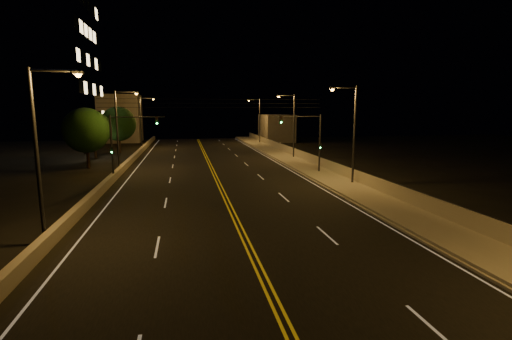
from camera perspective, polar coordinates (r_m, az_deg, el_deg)
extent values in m
cube|color=black|center=(28.80, -4.68, -4.38)|extent=(18.00, 120.00, 0.02)
cube|color=gray|center=(31.76, 15.10, -3.12)|extent=(3.60, 120.00, 0.30)
cube|color=gray|center=(31.01, 11.98, -3.44)|extent=(0.14, 120.00, 0.15)
cube|color=#A49B89|center=(32.38, 17.78, -1.84)|extent=(0.30, 120.00, 1.00)
cube|color=#A49B89|center=(29.37, -24.16, -4.18)|extent=(0.45, 120.00, 0.75)
cube|color=gray|center=(80.44, 3.13, 6.48)|extent=(6.00, 10.00, 5.66)
cube|color=gray|center=(83.21, -20.09, 7.46)|extent=(8.00, 8.00, 9.80)
cylinder|color=black|center=(32.29, 17.82, -0.91)|extent=(0.06, 120.00, 0.06)
cube|color=silver|center=(29.19, -21.77, -4.82)|extent=(0.12, 116.00, 0.00)
cube|color=silver|center=(30.90, 11.41, -3.57)|extent=(0.12, 116.00, 0.00)
cube|color=gold|center=(28.78, -4.98, -4.37)|extent=(0.12, 116.00, 0.00)
cube|color=gold|center=(28.81, -4.38, -4.35)|extent=(0.12, 116.00, 0.00)
cube|color=silver|center=(19.60, -14.96, -11.30)|extent=(0.12, 3.00, 0.00)
cube|color=silver|center=(28.20, -13.73, -4.89)|extent=(0.12, 3.00, 0.00)
cube|color=silver|center=(36.99, -13.09, -1.50)|extent=(0.12, 3.00, 0.00)
cube|color=silver|center=(45.86, -12.69, 0.58)|extent=(0.12, 3.00, 0.00)
cube|color=silver|center=(54.77, -12.43, 1.99)|extent=(0.12, 3.00, 0.00)
cube|color=silver|center=(63.71, -12.24, 3.00)|extent=(0.12, 3.00, 0.00)
cube|color=silver|center=(72.66, -12.09, 3.76)|extent=(0.12, 3.00, 0.00)
cube|color=silver|center=(81.62, -11.98, 4.36)|extent=(0.12, 3.00, 0.00)
cube|color=silver|center=(13.75, 25.81, -21.31)|extent=(0.12, 3.00, 0.00)
cube|color=silver|center=(20.93, 10.83, -9.80)|extent=(0.12, 3.00, 0.00)
cube|color=silver|center=(29.13, 4.28, -4.19)|extent=(0.12, 3.00, 0.00)
cube|color=silver|center=(37.70, 0.71, -1.06)|extent=(0.12, 3.00, 0.00)
cube|color=silver|center=(46.44, -1.53, 0.91)|extent=(0.12, 3.00, 0.00)
cube|color=silver|center=(55.26, -3.06, 2.26)|extent=(0.12, 3.00, 0.00)
cube|color=silver|center=(64.13, -4.16, 3.23)|extent=(0.12, 3.00, 0.00)
cube|color=silver|center=(73.03, -5.00, 3.96)|extent=(0.12, 3.00, 0.00)
cube|color=silver|center=(81.95, -5.66, 4.53)|extent=(0.12, 3.00, 0.00)
cylinder|color=#2D2D33|center=(34.08, 14.87, 4.96)|extent=(0.20, 0.20, 8.81)
cylinder|color=#2D2D33|center=(33.58, 13.45, 12.22)|extent=(2.20, 0.12, 0.12)
cube|color=#2D2D33|center=(33.15, 11.67, 12.20)|extent=(0.50, 0.25, 0.14)
sphere|color=#FF9E2D|center=(33.14, 11.67, 12.03)|extent=(0.28, 0.28, 0.28)
cylinder|color=#2D2D33|center=(51.35, 5.86, 6.59)|extent=(0.20, 0.20, 8.81)
cylinder|color=#2D2D33|center=(51.02, 4.74, 11.37)|extent=(2.20, 0.12, 0.12)
cube|color=#2D2D33|center=(50.73, 3.52, 11.32)|extent=(0.50, 0.25, 0.14)
sphere|color=#FF9E2D|center=(50.73, 3.51, 11.20)|extent=(0.28, 0.28, 0.28)
cylinder|color=#2D2D33|center=(74.24, 0.58, 7.47)|extent=(0.20, 0.20, 8.81)
cylinder|color=#2D2D33|center=(74.01, -0.27, 10.76)|extent=(2.20, 0.12, 0.12)
cube|color=#2D2D33|center=(73.81, -1.12, 10.71)|extent=(0.50, 0.25, 0.14)
sphere|color=#FF9E2D|center=(73.81, -1.12, 10.63)|extent=(0.28, 0.28, 0.28)
cylinder|color=#2D2D33|center=(21.32, -30.63, 1.51)|extent=(0.20, 0.20, 8.81)
cylinder|color=#2D2D33|center=(20.92, -28.71, 13.25)|extent=(2.20, 0.12, 0.12)
cube|color=#2D2D33|center=(20.61, -25.71, 13.35)|extent=(0.50, 0.25, 0.14)
sphere|color=#FF9E2D|center=(20.61, -25.69, 13.07)|extent=(0.28, 0.28, 0.28)
cylinder|color=#2D2D33|center=(43.42, -20.57, 5.55)|extent=(0.20, 0.20, 8.81)
cylinder|color=#2D2D33|center=(43.23, -19.43, 11.25)|extent=(2.20, 0.12, 0.12)
cube|color=#2D2D33|center=(43.08, -17.95, 11.24)|extent=(0.50, 0.25, 0.14)
sphere|color=#FF9E2D|center=(43.08, -17.95, 11.11)|extent=(0.28, 0.28, 0.28)
cylinder|color=#2D2D33|center=(66.23, -17.29, 6.83)|extent=(0.20, 0.20, 8.81)
cylinder|color=#2D2D33|center=(66.10, -16.51, 10.56)|extent=(2.20, 0.12, 0.12)
cube|color=#2D2D33|center=(66.00, -15.54, 10.54)|extent=(0.50, 0.25, 0.14)
sphere|color=#FF9E2D|center=(66.00, -15.54, 10.45)|extent=(0.28, 0.28, 0.28)
cylinder|color=#2D2D33|center=(39.70, 9.78, 3.89)|extent=(0.18, 0.18, 6.29)
cylinder|color=#2D2D33|center=(38.72, 6.40, 8.20)|extent=(5.00, 0.10, 0.10)
cube|color=black|center=(38.25, 3.86, 7.70)|extent=(0.28, 0.18, 0.80)
sphere|color=#19FF4C|center=(38.15, 3.90, 7.31)|extent=(0.14, 0.14, 0.14)
cube|color=black|center=(39.57, 9.85, 3.66)|extent=(0.22, 0.14, 0.55)
cylinder|color=#2D2D33|center=(37.78, -21.29, 3.11)|extent=(0.18, 0.18, 6.29)
cylinder|color=#2D2D33|center=(37.23, -17.75, 7.77)|extent=(5.00, 0.10, 0.10)
cube|color=black|center=(37.08, -15.01, 7.35)|extent=(0.28, 0.18, 0.80)
sphere|color=#19FF4C|center=(36.98, -15.01, 6.96)|extent=(0.14, 0.14, 0.14)
cube|color=black|center=(37.64, -21.32, 2.87)|extent=(0.22, 0.14, 0.55)
cylinder|color=black|center=(37.44, -6.44, 9.55)|extent=(22.00, 0.03, 0.03)
cylinder|color=black|center=(37.45, -6.45, 10.16)|extent=(22.00, 0.03, 0.03)
cylinder|color=black|center=(37.45, -6.46, 10.77)|extent=(22.00, 0.03, 0.03)
cylinder|color=black|center=(47.34, -24.42, 1.71)|extent=(0.36, 0.36, 2.45)
sphere|color=black|center=(47.06, -24.68, 5.57)|extent=(5.17, 5.17, 5.17)
cylinder|color=black|center=(56.61, -23.49, 2.81)|extent=(0.36, 0.36, 2.28)
sphere|color=black|center=(56.39, -23.68, 5.82)|extent=(4.82, 4.82, 4.82)
cylinder|color=black|center=(62.20, -20.23, 3.64)|extent=(0.36, 0.36, 2.53)
sphere|color=black|center=(62.00, -20.40, 6.68)|extent=(5.34, 5.34, 5.34)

